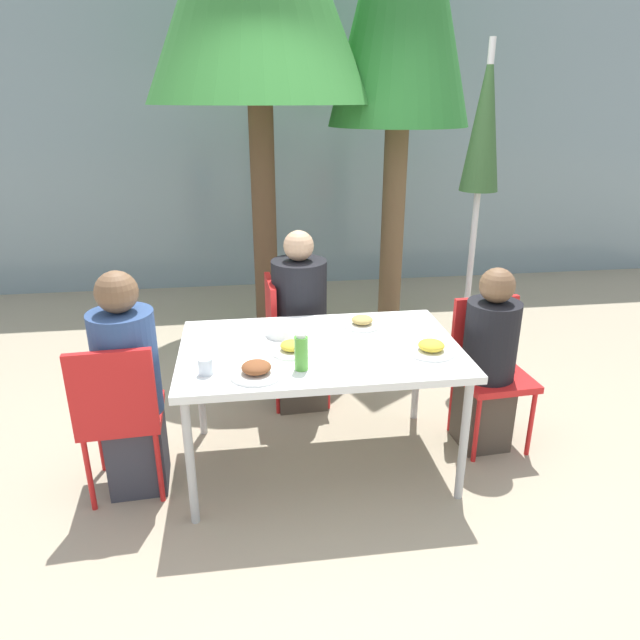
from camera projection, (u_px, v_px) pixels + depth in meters
name	position (u px, v px, depth m)	size (l,w,h in m)	color
ground_plane	(320.00, 462.00, 3.30)	(24.00, 24.00, 0.00)	tan
building_facade	(274.00, 146.00, 6.04)	(10.00, 0.20, 3.00)	gray
dining_table	(320.00, 355.00, 3.05)	(1.48, 0.93, 0.73)	white
chair_left	(119.00, 409.00, 2.85)	(0.42, 0.42, 0.88)	red
person_left	(130.00, 390.00, 2.91)	(0.32, 0.32, 1.21)	#383842
chair_right	(489.00, 360.00, 3.38)	(0.43, 0.43, 0.88)	red
person_right	(488.00, 365.00, 3.30)	(0.30, 0.30, 1.11)	#473D33
chair_far	(287.00, 331.00, 3.80)	(0.42, 0.42, 0.88)	red
person_far	(300.00, 326.00, 3.75)	(0.36, 0.36, 1.20)	#473D33
closed_umbrella	(482.00, 148.00, 3.83)	(0.36, 0.36, 2.33)	#333333
plate_0	(256.00, 370.00, 2.71)	(0.26, 0.26, 0.07)	white
plate_1	(292.00, 348.00, 2.95)	(0.22, 0.22, 0.06)	white
plate_2	(431.00, 348.00, 2.95)	(0.25, 0.25, 0.07)	white
plate_3	(362.00, 322.00, 3.30)	(0.22, 0.22, 0.06)	white
bottle	(301.00, 352.00, 2.75)	(0.07, 0.07, 0.19)	#51A338
drinking_cup	(206.00, 366.00, 2.72)	(0.07, 0.07, 0.08)	silver
salad_bowl	(283.00, 330.00, 3.17)	(0.19, 0.19, 0.05)	white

